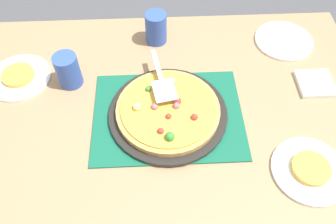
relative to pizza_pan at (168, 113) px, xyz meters
name	(u,v)px	position (x,y,z in m)	size (l,w,h in m)	color
ground_plane	(168,203)	(0.00, 0.00, -0.76)	(8.00, 8.00, 0.00)	#4C4C51
dining_table	(168,134)	(0.00, 0.00, -0.12)	(1.40, 1.00, 0.75)	#9E7A56
placemat	(168,115)	(0.00, 0.00, -0.01)	(0.48, 0.36, 0.01)	#145B42
pizza_pan	(168,113)	(0.00, 0.00, 0.00)	(0.38, 0.38, 0.01)	black
pizza	(168,110)	(0.00, 0.00, 0.02)	(0.33, 0.33, 0.05)	tan
plate_near_left	(19,78)	(-0.52, 0.19, -0.01)	(0.22, 0.22, 0.01)	white
plate_far_right	(309,170)	(0.40, -0.22, -0.01)	(0.22, 0.22, 0.01)	white
plate_side	(284,41)	(0.46, 0.33, -0.01)	(0.22, 0.22, 0.01)	white
served_slice_left	(18,75)	(-0.52, 0.19, 0.01)	(0.11, 0.11, 0.02)	gold
served_slice_right	(311,168)	(0.40, -0.22, 0.01)	(0.11, 0.11, 0.02)	gold
cup_near	(68,70)	(-0.33, 0.16, 0.05)	(0.08, 0.08, 0.12)	#3351AD
cup_far	(156,28)	(-0.03, 0.36, 0.05)	(0.08, 0.08, 0.12)	#3351AD
pizza_server	(161,79)	(-0.02, 0.10, 0.06)	(0.09, 0.23, 0.01)	silver
napkin_stack	(315,84)	(0.51, 0.11, -0.01)	(0.12, 0.12, 0.02)	white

